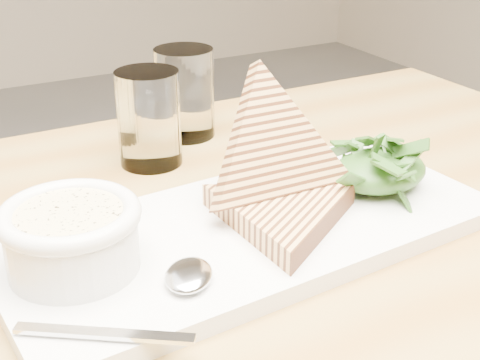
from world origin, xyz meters
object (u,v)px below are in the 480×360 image
glass_near (149,118)px  platter (251,231)px  glass_far (185,93)px  table_top (190,299)px  soup_bowl (73,246)px

glass_near → platter: bearing=-85.7°
glass_near → glass_far: (0.07, 0.06, 0.00)m
table_top → platter: size_ratio=2.62×
glass_near → glass_far: 0.09m
table_top → glass_far: bearing=66.1°
platter → soup_bowl: soup_bowl is taller
glass_far → platter: bearing=-101.7°
glass_near → table_top: bearing=-104.5°
table_top → glass_near: glass_near is taller
platter → glass_near: glass_near is taller
platter → glass_far: 0.27m
soup_bowl → glass_far: bearing=50.7°
soup_bowl → platter: bearing=-0.7°
soup_bowl → glass_near: 0.24m
table_top → glass_near: bearing=75.5°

